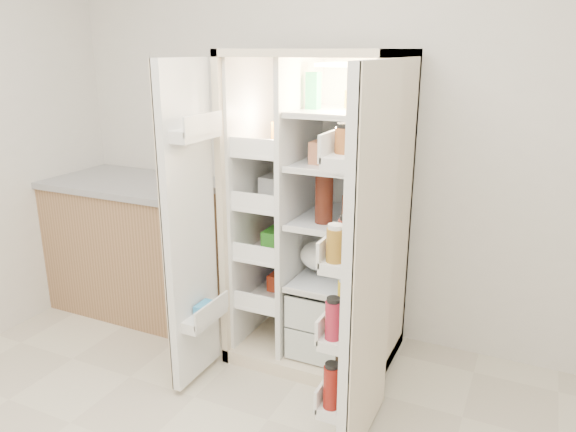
% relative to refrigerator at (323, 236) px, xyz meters
% --- Properties ---
extents(wall_back, '(4.00, 0.02, 2.70)m').
position_rel_refrigerator_xyz_m(wall_back, '(0.02, 0.35, 0.61)').
color(wall_back, silver).
rests_on(wall_back, floor).
extents(refrigerator, '(0.92, 0.70, 1.80)m').
position_rel_refrigerator_xyz_m(refrigerator, '(0.00, 0.00, 0.00)').
color(refrigerator, beige).
rests_on(refrigerator, floor).
extents(freezer_door, '(0.15, 0.40, 1.72)m').
position_rel_refrigerator_xyz_m(freezer_door, '(-0.51, -0.60, 0.15)').
color(freezer_door, silver).
rests_on(freezer_door, floor).
extents(fridge_door, '(0.17, 0.58, 1.72)m').
position_rel_refrigerator_xyz_m(fridge_door, '(0.47, -0.70, 0.13)').
color(fridge_door, silver).
rests_on(fridge_door, floor).
extents(kitchen_counter, '(1.29, 0.69, 0.94)m').
position_rel_refrigerator_xyz_m(kitchen_counter, '(-1.44, -0.00, -0.27)').
color(kitchen_counter, '#946D4A').
rests_on(kitchen_counter, floor).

